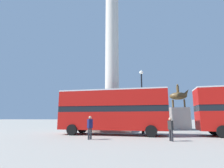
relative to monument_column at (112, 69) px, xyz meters
name	(u,v)px	position (x,y,z in m)	size (l,w,h in m)	color
ground_plane	(112,131)	(0.00, 0.00, -7.84)	(200.00, 200.00, 0.00)	gray
monument_column	(112,69)	(0.00, 0.00, 0.00)	(4.98, 4.98, 21.59)	beige
bus_a	(113,110)	(0.87, -4.97, -5.49)	(10.40, 3.26, 4.25)	#B7140F
equestrian_statue	(180,115)	(8.89, 3.87, -5.86)	(3.34, 2.78, 6.30)	beige
street_lamp	(142,99)	(3.75, -3.45, -4.28)	(0.40, 0.40, 6.58)	black
pedestrian_near_lamp	(90,126)	(-0.29, -8.67, -6.86)	(0.35, 0.49, 1.74)	#28282D
pedestrian_by_plinth	(171,128)	(5.64, -8.66, -6.94)	(0.35, 0.46, 1.63)	#28282D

